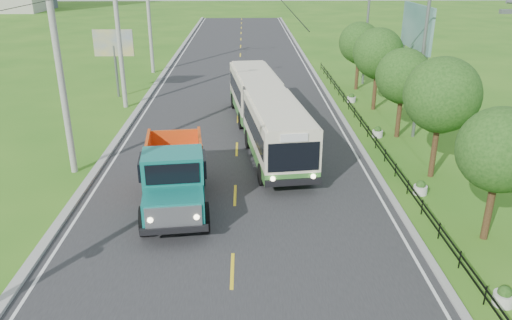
{
  "coord_description": "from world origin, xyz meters",
  "views": [
    {
      "loc": [
        0.5,
        -14.75,
        10.17
      ],
      "look_at": [
        0.96,
        5.67,
        1.9
      ],
      "focal_mm": 35.0,
      "sensor_mm": 36.0,
      "label": 1
    }
  ],
  "objects_px": {
    "bus": "(265,109)",
    "tree_third": "(441,98)",
    "streetlight_mid": "(420,57)",
    "tree_fifth": "(378,56)",
    "billboard_left": "(114,47)",
    "pole_near": "(61,73)",
    "tree_back": "(360,45)",
    "tree_fourth": "(403,79)",
    "streetlight_far": "(365,26)",
    "planter_near": "(420,188)",
    "billboard_right": "(416,34)",
    "pole_far": "(149,18)",
    "pole_mid": "(119,37)",
    "planter_mid": "(378,132)",
    "planter_far": "(351,98)",
    "planter_front": "(504,297)",
    "tree_second": "(500,153)",
    "dump_truck": "(174,172)"
  },
  "relations": [
    {
      "from": "pole_near",
      "to": "planter_front",
      "type": "bearing_deg",
      "value": -33.12
    },
    {
      "from": "tree_back",
      "to": "billboard_right",
      "type": "relative_size",
      "value": 0.75
    },
    {
      "from": "tree_third",
      "to": "pole_near",
      "type": "bearing_deg",
      "value": 177.29
    },
    {
      "from": "planter_far",
      "to": "billboard_right",
      "type": "distance_m",
      "value": 6.58
    },
    {
      "from": "pole_near",
      "to": "planter_front",
      "type": "height_order",
      "value": "pole_near"
    },
    {
      "from": "pole_far",
      "to": "streetlight_mid",
      "type": "relative_size",
      "value": 1.1
    },
    {
      "from": "tree_third",
      "to": "billboard_right",
      "type": "xyz_separation_m",
      "value": [
        2.44,
        11.86,
        1.36
      ]
    },
    {
      "from": "bus",
      "to": "tree_third",
      "type": "bearing_deg",
      "value": -41.97
    },
    {
      "from": "planter_front",
      "to": "pole_far",
      "type": "bearing_deg",
      "value": 115.72
    },
    {
      "from": "planter_far",
      "to": "billboard_left",
      "type": "bearing_deg",
      "value": 173.69
    },
    {
      "from": "streetlight_far",
      "to": "billboard_right",
      "type": "distance_m",
      "value": 8.18
    },
    {
      "from": "streetlight_far",
      "to": "bus",
      "type": "bearing_deg",
      "value": -122.42
    },
    {
      "from": "tree_fifth",
      "to": "planter_front",
      "type": "xyz_separation_m",
      "value": [
        -1.26,
        -22.14,
        -3.57
      ]
    },
    {
      "from": "pole_near",
      "to": "tree_back",
      "type": "height_order",
      "value": "pole_near"
    },
    {
      "from": "pole_near",
      "to": "pole_mid",
      "type": "xyz_separation_m",
      "value": [
        0.0,
        12.0,
        0.0
      ]
    },
    {
      "from": "planter_front",
      "to": "billboard_right",
      "type": "distance_m",
      "value": 22.88
    },
    {
      "from": "streetlight_mid",
      "to": "billboard_left",
      "type": "xyz_separation_m",
      "value": [
        -20.14,
        10.0,
        -1.04
      ]
    },
    {
      "from": "planter_mid",
      "to": "billboard_left",
      "type": "relative_size",
      "value": 0.13
    },
    {
      "from": "streetlight_mid",
      "to": "planter_far",
      "type": "height_order",
      "value": "streetlight_mid"
    },
    {
      "from": "tree_fifth",
      "to": "bus",
      "type": "relative_size",
      "value": 0.35
    },
    {
      "from": "planter_mid",
      "to": "billboard_left",
      "type": "bearing_deg",
      "value": 151.08
    },
    {
      "from": "pole_mid",
      "to": "streetlight_mid",
      "type": "relative_size",
      "value": 1.1
    },
    {
      "from": "tree_second",
      "to": "tree_fifth",
      "type": "bearing_deg",
      "value": 90.0
    },
    {
      "from": "streetlight_mid",
      "to": "planter_near",
      "type": "bearing_deg",
      "value": -104.32
    },
    {
      "from": "planter_far",
      "to": "billboard_left",
      "type": "distance_m",
      "value": 18.56
    },
    {
      "from": "pole_near",
      "to": "billboard_right",
      "type": "xyz_separation_m",
      "value": [
        20.56,
        11.0,
        0.25
      ]
    },
    {
      "from": "planter_mid",
      "to": "streetlight_far",
      "type": "bearing_deg",
      "value": 81.7
    },
    {
      "from": "planter_mid",
      "to": "tree_fifth",
      "type": "bearing_deg",
      "value": 78.44
    },
    {
      "from": "tree_back",
      "to": "streetlight_far",
      "type": "distance_m",
      "value": 2.37
    },
    {
      "from": "pole_far",
      "to": "streetlight_mid",
      "type": "xyz_separation_m",
      "value": [
        18.9,
        -19.0,
        -0.19
      ]
    },
    {
      "from": "tree_second",
      "to": "streetlight_far",
      "type": "relative_size",
      "value": 0.58
    },
    {
      "from": "streetlight_far",
      "to": "billboard_left",
      "type": "distance_m",
      "value": 20.56
    },
    {
      "from": "tree_back",
      "to": "tree_fourth",
      "type": "bearing_deg",
      "value": -90.0
    },
    {
      "from": "planter_mid",
      "to": "billboard_left",
      "type": "height_order",
      "value": "billboard_left"
    },
    {
      "from": "pole_mid",
      "to": "planter_mid",
      "type": "xyz_separation_m",
      "value": [
        16.86,
        -7.0,
        -4.81
      ]
    },
    {
      "from": "streetlight_mid",
      "to": "tree_fifth",
      "type": "bearing_deg",
      "value": 97.29
    },
    {
      "from": "tree_fourth",
      "to": "streetlight_far",
      "type": "distance_m",
      "value": 13.94
    },
    {
      "from": "streetlight_far",
      "to": "streetlight_mid",
      "type": "bearing_deg",
      "value": -90.0
    },
    {
      "from": "tree_fifth",
      "to": "tree_third",
      "type": "bearing_deg",
      "value": -90.0
    },
    {
      "from": "tree_second",
      "to": "billboard_left",
      "type": "distance_m",
      "value": 29.2
    },
    {
      "from": "tree_fourth",
      "to": "planter_mid",
      "type": "distance_m",
      "value": 3.53
    },
    {
      "from": "pole_mid",
      "to": "streetlight_far",
      "type": "bearing_deg",
      "value": 20.32
    },
    {
      "from": "pole_far",
      "to": "planter_far",
      "type": "height_order",
      "value": "pole_far"
    },
    {
      "from": "billboard_left",
      "to": "dump_truck",
      "type": "xyz_separation_m",
      "value": [
        6.91,
        -18.96,
        -2.24
      ]
    },
    {
      "from": "tree_third",
      "to": "tree_fifth",
      "type": "xyz_separation_m",
      "value": [
        -0.0,
        12.0,
        -0.13
      ]
    },
    {
      "from": "tree_fifth",
      "to": "planter_near",
      "type": "distance_m",
      "value": 14.64
    },
    {
      "from": "pole_near",
      "to": "planter_far",
      "type": "relative_size",
      "value": 14.93
    },
    {
      "from": "streetlight_far",
      "to": "planter_far",
      "type": "distance_m",
      "value": 7.84
    },
    {
      "from": "tree_third",
      "to": "bus",
      "type": "height_order",
      "value": "tree_third"
    },
    {
      "from": "planter_front",
      "to": "tree_fourth",
      "type": "bearing_deg",
      "value": 85.55
    }
  ]
}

